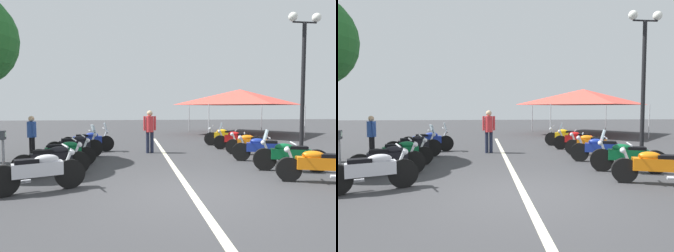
# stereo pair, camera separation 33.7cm
# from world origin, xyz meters

# --- Properties ---
(ground_plane) EXTENTS (80.00, 80.00, 0.00)m
(ground_plane) POSITION_xyz_m (0.00, 0.00, 0.00)
(ground_plane) COLOR #38383A
(lane_centre_stripe) EXTENTS (14.69, 0.16, 0.01)m
(lane_centre_stripe) POSITION_xyz_m (4.12, 0.00, 0.00)
(lane_centre_stripe) COLOR beige
(lane_centre_stripe) RESTS_ON ground_plane
(motorcycle_left_row_0) EXTENTS (1.00, 1.92, 1.02)m
(motorcycle_left_row_0) POSITION_xyz_m (0.52, 3.33, 0.47)
(motorcycle_left_row_0) COLOR black
(motorcycle_left_row_0) RESTS_ON ground_plane
(motorcycle_left_row_1) EXTENTS (0.90, 1.95, 1.00)m
(motorcycle_left_row_1) POSITION_xyz_m (2.04, 3.44, 0.46)
(motorcycle_left_row_1) COLOR black
(motorcycle_left_row_1) RESTS_ON ground_plane
(motorcycle_left_row_2) EXTENTS (0.86, 1.97, 0.98)m
(motorcycle_left_row_2) POSITION_xyz_m (3.34, 3.44, 0.45)
(motorcycle_left_row_2) COLOR black
(motorcycle_left_row_2) RESTS_ON ground_plane
(motorcycle_left_row_3) EXTENTS (1.03, 1.96, 1.22)m
(motorcycle_left_row_3) POSITION_xyz_m (4.91, 3.38, 0.48)
(motorcycle_left_row_3) COLOR black
(motorcycle_left_row_3) RESTS_ON ground_plane
(motorcycle_left_row_4) EXTENTS (0.73, 2.19, 1.23)m
(motorcycle_left_row_4) POSITION_xyz_m (6.38, 3.15, 0.48)
(motorcycle_left_row_4) COLOR black
(motorcycle_left_row_4) RESTS_ON ground_plane
(motorcycle_right_row_0) EXTENTS (0.93, 2.05, 0.99)m
(motorcycle_right_row_0) POSITION_xyz_m (0.53, -3.32, 0.45)
(motorcycle_right_row_0) COLOR black
(motorcycle_right_row_0) RESTS_ON ground_plane
(motorcycle_right_row_1) EXTENTS (0.92, 2.05, 1.22)m
(motorcycle_right_row_1) POSITION_xyz_m (1.87, -3.27, 0.48)
(motorcycle_right_row_1) COLOR black
(motorcycle_right_row_1) RESTS_ON ground_plane
(motorcycle_right_row_2) EXTENTS (1.00, 2.00, 1.00)m
(motorcycle_right_row_2) POSITION_xyz_m (3.42, -3.17, 0.46)
(motorcycle_right_row_2) COLOR black
(motorcycle_right_row_2) RESTS_ON ground_plane
(motorcycle_right_row_3) EXTENTS (1.04, 1.94, 0.98)m
(motorcycle_right_row_3) POSITION_xyz_m (4.88, -3.38, 0.45)
(motorcycle_right_row_3) COLOR black
(motorcycle_right_row_3) RESTS_ON ground_plane
(motorcycle_right_row_4) EXTENTS (0.90, 2.13, 1.20)m
(motorcycle_right_row_4) POSITION_xyz_m (6.41, -3.36, 0.46)
(motorcycle_right_row_4) COLOR black
(motorcycle_right_row_4) RESTS_ON ground_plane
(motorcycle_right_row_5) EXTENTS (0.98, 2.01, 1.01)m
(motorcycle_right_row_5) POSITION_xyz_m (7.74, -3.24, 0.46)
(motorcycle_right_row_5) COLOR black
(motorcycle_right_row_5) RESTS_ON ground_plane
(street_lamp_twin_globe) EXTENTS (0.32, 1.22, 5.26)m
(street_lamp_twin_globe) POSITION_xyz_m (3.83, -4.85, 3.56)
(street_lamp_twin_globe) COLOR black
(street_lamp_twin_globe) RESTS_ON ground_plane
(parking_meter) EXTENTS (0.20, 0.15, 1.29)m
(parking_meter) POSITION_xyz_m (1.58, 4.50, 0.90)
(parking_meter) COLOR slate
(parking_meter) RESTS_ON ground_plane
(bystander_0) EXTENTS (0.44, 0.36, 1.57)m
(bystander_0) POSITION_xyz_m (5.18, 5.01, 0.91)
(bystander_0) COLOR black
(bystander_0) RESTS_ON ground_plane
(bystander_1) EXTENTS (0.32, 0.53, 1.76)m
(bystander_1) POSITION_xyz_m (5.89, 0.58, 1.04)
(bystander_1) COLOR #1E2338
(bystander_1) RESTS_ON ground_plane
(event_tent) EXTENTS (6.86, 6.86, 3.20)m
(event_tent) POSITION_xyz_m (13.98, -6.32, 2.65)
(event_tent) COLOR #E54C3F
(event_tent) RESTS_ON ground_plane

